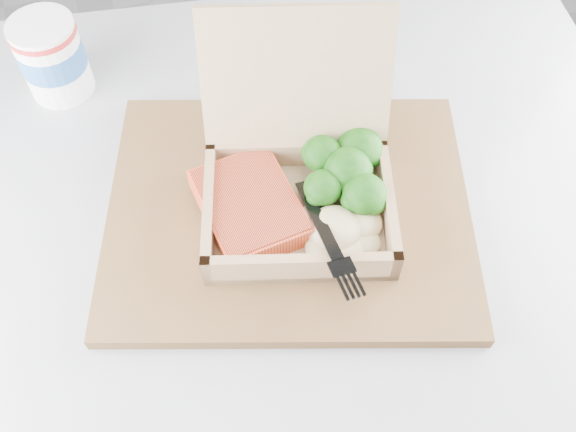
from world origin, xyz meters
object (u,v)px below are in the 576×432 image
object	(u,v)px
serving_tray	(289,210)
takeout_container	(298,170)
paper_cup	(51,56)
cafe_table	(303,324)

from	to	relation	value
serving_tray	takeout_container	distance (m)	0.06
takeout_container	paper_cup	xyz separation A→B (m)	(-0.23, 0.26, -0.01)
paper_cup	serving_tray	bearing A→B (deg)	-51.21
cafe_table	serving_tray	distance (m)	0.21
cafe_table	serving_tray	world-z (taller)	serving_tray
serving_tray	paper_cup	bearing A→B (deg)	128.79
cafe_table	serving_tray	bearing A→B (deg)	94.90
paper_cup	takeout_container	bearing A→B (deg)	-48.27
takeout_container	paper_cup	world-z (taller)	takeout_container
serving_tray	paper_cup	xyz separation A→B (m)	(-0.22, 0.27, 0.05)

